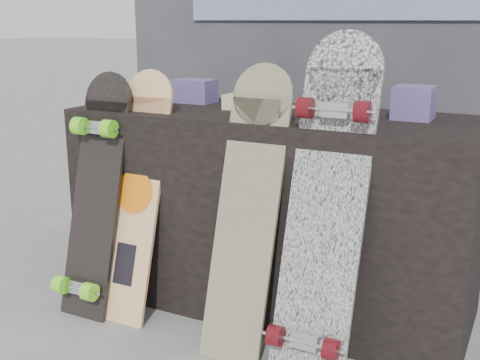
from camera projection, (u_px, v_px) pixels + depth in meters
The scene contains 10 objects.
ground at pixel (213, 355), 2.13m from camera, with size 60.00×60.00×0.00m, color slate.
vendor_table at pixel (272, 210), 2.46m from camera, with size 1.60×0.60×0.80m, color black.
booth at pixel (343, 30), 3.01m from camera, with size 2.40×0.22×2.20m.
merch_box_purple at pixel (194, 91), 2.63m from camera, with size 0.18×0.12×0.10m, color #4D356E.
merch_box_small at pixel (414, 103), 2.19m from camera, with size 0.14×0.14×0.12m, color #4D356E.
merch_box_flat at pixel (251, 103), 2.41m from camera, with size 0.22×0.10×0.06m, color #D1B78C.
longboard_geisha at pixel (136, 188), 2.36m from camera, with size 0.22×0.31×0.97m.
longboard_celtic at pixel (249, 203), 2.09m from camera, with size 0.23×0.32×1.01m.
longboard_cascadia at pixel (327, 200), 1.96m from camera, with size 0.26×0.40×1.13m.
skateboard_dark at pixel (95, 191), 2.39m from camera, with size 0.21×0.34×0.96m.
Camera 1 is at (0.95, -1.65, 1.15)m, focal length 45.00 mm.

